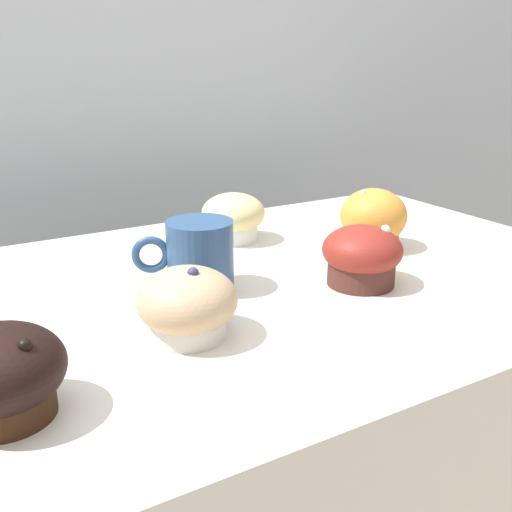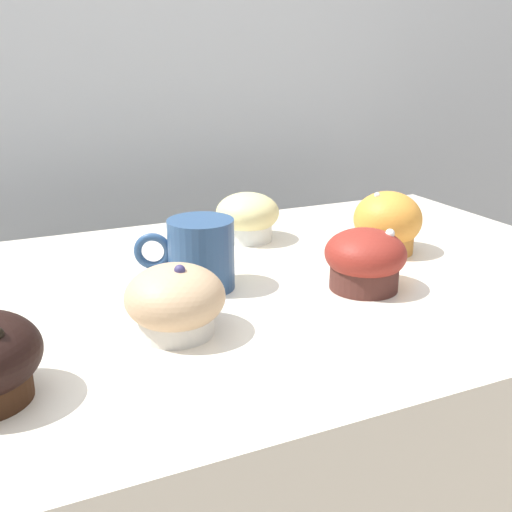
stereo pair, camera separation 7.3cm
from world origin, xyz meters
name	(u,v)px [view 2 (the right image)]	position (x,y,z in m)	size (l,w,h in m)	color
wall_back	(146,208)	(0.00, 0.60, 0.90)	(3.20, 0.10, 1.80)	#B2B7BC
muffin_front_center	(365,260)	(0.11, -0.08, 0.98)	(0.10, 0.10, 0.08)	#4A251F
muffin_back_left	(387,224)	(0.22, 0.03, 0.98)	(0.10, 0.10, 0.09)	#C47E35
muffin_back_right	(248,217)	(0.06, 0.17, 0.98)	(0.10, 0.10, 0.08)	white
muffin_front_right	(175,301)	(-0.15, -0.10, 0.98)	(0.11, 0.11, 0.08)	silver
coffee_cup	(200,253)	(-0.08, 0.01, 0.99)	(0.12, 0.08, 0.09)	navy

